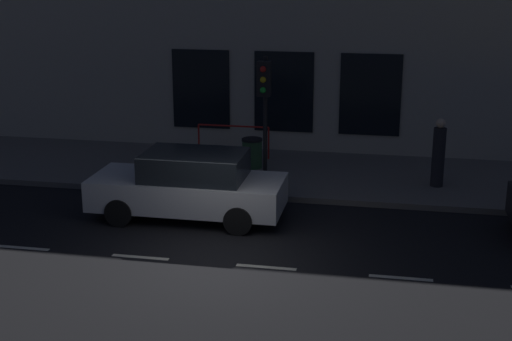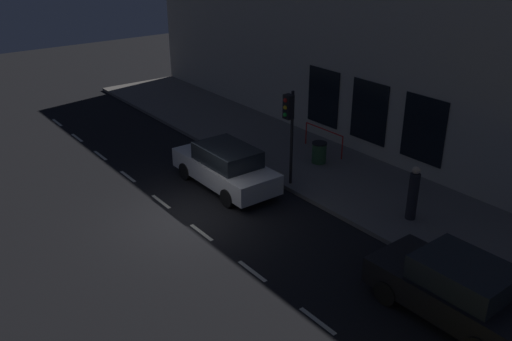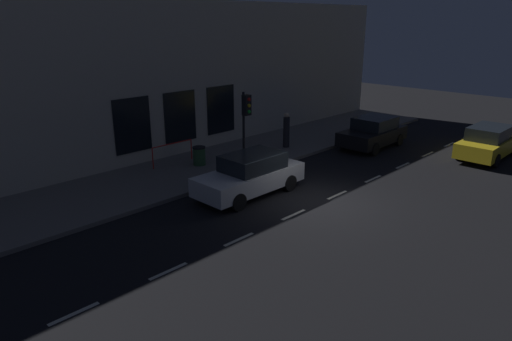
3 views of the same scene
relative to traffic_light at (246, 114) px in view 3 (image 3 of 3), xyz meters
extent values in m
plane|color=black|center=(-4.16, 0.19, -2.67)|extent=(60.00, 60.00, 0.00)
cube|color=slate|center=(2.09, 0.19, -2.59)|extent=(4.50, 32.00, 0.15)
cube|color=beige|center=(4.64, 0.19, 0.97)|extent=(0.60, 32.00, 7.29)
cube|color=black|center=(4.31, -2.39, -0.70)|extent=(0.04, 1.80, 2.43)
cube|color=black|center=(4.31, 0.19, -0.70)|extent=(0.04, 1.80, 2.43)
cube|color=black|center=(4.31, 2.77, -0.70)|extent=(0.04, 1.80, 2.43)
cube|color=beige|center=(-4.16, -13.81, -2.66)|extent=(0.12, 1.20, 0.01)
cube|color=beige|center=(-4.16, -11.21, -2.66)|extent=(0.12, 1.20, 0.01)
cube|color=beige|center=(-4.16, -8.61, -2.66)|extent=(0.12, 1.20, 0.01)
cube|color=beige|center=(-4.16, -6.01, -2.66)|extent=(0.12, 1.20, 0.01)
cube|color=beige|center=(-4.16, -3.41, -2.66)|extent=(0.12, 1.20, 0.01)
cube|color=beige|center=(-4.16, -0.81, -2.66)|extent=(0.12, 1.20, 0.01)
cube|color=beige|center=(-4.16, 1.79, -2.66)|extent=(0.12, 1.20, 0.01)
cube|color=beige|center=(-4.16, 4.39, -2.66)|extent=(0.12, 1.20, 0.01)
cube|color=beige|center=(-4.16, 6.99, -2.66)|extent=(0.12, 1.20, 0.01)
cube|color=beige|center=(-4.16, 9.59, -2.66)|extent=(0.12, 1.20, 0.01)
cylinder|color=black|center=(0.14, 0.00, -0.81)|extent=(0.11, 0.11, 3.42)
cube|color=black|center=(-0.05, 0.00, 0.39)|extent=(0.26, 0.32, 0.84)
sphere|color=red|center=(-0.19, 0.00, 0.64)|extent=(0.15, 0.15, 0.15)
sphere|color=gold|center=(-0.19, 0.00, 0.39)|extent=(0.15, 0.15, 0.15)
sphere|color=green|center=(-0.19, 0.00, 0.13)|extent=(0.15, 0.15, 0.15)
cube|color=gold|center=(-6.48, -10.06, -2.04)|extent=(1.76, 4.49, 0.70)
cube|color=black|center=(-6.48, -9.88, -1.39)|extent=(1.53, 2.34, 0.60)
cylinder|color=black|center=(-5.66, -11.44, -2.35)|extent=(0.23, 0.64, 0.64)
cylinder|color=black|center=(-5.69, -8.66, -2.35)|extent=(0.23, 0.64, 0.64)
cylinder|color=black|center=(-7.29, -8.67, -2.35)|extent=(0.23, 0.64, 0.64)
cube|color=silver|center=(-1.70, 1.49, -2.04)|extent=(1.78, 4.45, 0.70)
cube|color=black|center=(-1.70, 1.31, -1.39)|extent=(1.57, 2.32, 0.60)
cylinder|color=black|center=(-2.53, 2.87, -2.35)|extent=(0.22, 0.64, 0.64)
cylinder|color=black|center=(-0.87, 2.87, -2.35)|extent=(0.22, 0.64, 0.64)
cylinder|color=black|center=(-2.53, 0.11, -2.35)|extent=(0.22, 0.64, 0.64)
cylinder|color=black|center=(-0.88, 0.11, -2.35)|extent=(0.22, 0.64, 0.64)
cube|color=black|center=(-1.45, -7.80, -2.04)|extent=(1.94, 4.12, 0.70)
cube|color=black|center=(-1.45, -7.96, -1.39)|extent=(1.69, 2.15, 0.60)
cylinder|color=black|center=(-2.35, -6.55, -2.35)|extent=(0.23, 0.64, 0.64)
cylinder|color=black|center=(-0.59, -6.52, -2.35)|extent=(0.23, 0.64, 0.64)
cylinder|color=black|center=(-2.31, -9.08, -2.35)|extent=(0.23, 0.64, 0.64)
cylinder|color=black|center=(-0.55, -9.05, -2.35)|extent=(0.23, 0.64, 0.64)
cylinder|color=#232328|center=(1.45, -4.29, -1.75)|extent=(0.34, 0.34, 1.54)
sphere|color=beige|center=(1.45, -4.29, -0.85)|extent=(0.25, 0.25, 0.25)
cube|color=beige|center=(1.57, -4.30, -0.85)|extent=(0.05, 0.07, 0.07)
cylinder|color=#2D5633|center=(2.25, 0.76, -2.13)|extent=(0.56, 0.56, 0.78)
cylinder|color=black|center=(2.25, 0.76, -1.71)|extent=(0.58, 0.58, 0.06)
cylinder|color=red|center=(3.20, 0.45, -2.04)|extent=(0.05, 0.05, 0.95)
cylinder|color=red|center=(3.20, 2.57, -2.04)|extent=(0.05, 0.05, 0.95)
cylinder|color=red|center=(3.20, 1.51, -1.57)|extent=(0.05, 2.12, 0.05)
camera|label=1|loc=(-17.08, -3.12, 3.16)|focal=50.86mm
camera|label=2|loc=(-11.68, -13.42, 5.95)|focal=38.36mm
camera|label=3|loc=(-13.36, 13.00, 3.74)|focal=32.04mm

